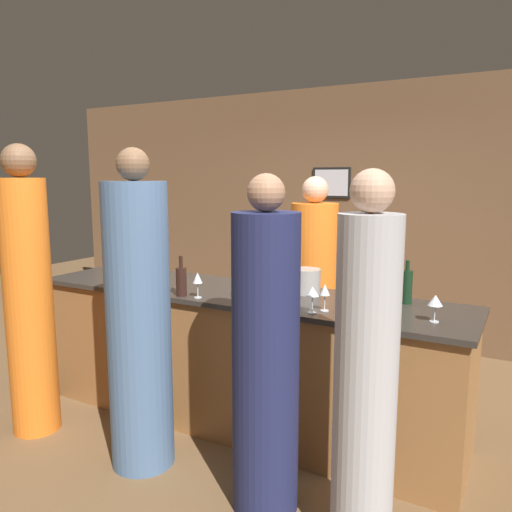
{
  "coord_description": "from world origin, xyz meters",
  "views": [
    {
      "loc": [
        1.82,
        -3.01,
        1.8
      ],
      "look_at": [
        0.09,
        0.1,
        1.25
      ],
      "focal_mm": 35.0,
      "sensor_mm": 36.0,
      "label": 1
    }
  ],
  "objects_px": {
    "bartender": "(313,292)",
    "guest_1": "(139,323)",
    "guest_3": "(366,379)",
    "guest_2": "(266,360)",
    "wine_bottle_0": "(181,281)",
    "wine_bottle_1": "(407,286)",
    "guest_0": "(29,300)",
    "ice_bucket": "(306,281)"
  },
  "relations": [
    {
      "from": "wine_bottle_0",
      "to": "guest_2",
      "type": "bearing_deg",
      "value": -26.84
    },
    {
      "from": "guest_2",
      "to": "wine_bottle_0",
      "type": "distance_m",
      "value": 1.04
    },
    {
      "from": "guest_3",
      "to": "bartender",
      "type": "bearing_deg",
      "value": 119.85
    },
    {
      "from": "wine_bottle_1",
      "to": "ice_bucket",
      "type": "height_order",
      "value": "wine_bottle_1"
    },
    {
      "from": "ice_bucket",
      "to": "guest_1",
      "type": "bearing_deg",
      "value": -126.25
    },
    {
      "from": "guest_0",
      "to": "wine_bottle_0",
      "type": "relative_size",
      "value": 7.25
    },
    {
      "from": "guest_1",
      "to": "ice_bucket",
      "type": "height_order",
      "value": "guest_1"
    },
    {
      "from": "guest_1",
      "to": "guest_2",
      "type": "xyz_separation_m",
      "value": [
        0.89,
        -0.0,
        -0.07
      ]
    },
    {
      "from": "wine_bottle_1",
      "to": "ice_bucket",
      "type": "relative_size",
      "value": 1.37
    },
    {
      "from": "guest_0",
      "to": "guest_1",
      "type": "relative_size",
      "value": 1.03
    },
    {
      "from": "guest_3",
      "to": "ice_bucket",
      "type": "relative_size",
      "value": 8.9
    },
    {
      "from": "wine_bottle_0",
      "to": "ice_bucket",
      "type": "xyz_separation_m",
      "value": [
        0.72,
        0.5,
        -0.02
      ]
    },
    {
      "from": "bartender",
      "to": "wine_bottle_0",
      "type": "height_order",
      "value": "bartender"
    },
    {
      "from": "guest_2",
      "to": "wine_bottle_0",
      "type": "relative_size",
      "value": 6.52
    },
    {
      "from": "bartender",
      "to": "guest_3",
      "type": "xyz_separation_m",
      "value": [
        0.96,
        -1.68,
        0.03
      ]
    },
    {
      "from": "guest_0",
      "to": "guest_1",
      "type": "bearing_deg",
      "value": 2.82
    },
    {
      "from": "guest_0",
      "to": "guest_2",
      "type": "relative_size",
      "value": 1.11
    },
    {
      "from": "guest_1",
      "to": "wine_bottle_1",
      "type": "xyz_separation_m",
      "value": [
        1.39,
        1.0,
        0.19
      ]
    },
    {
      "from": "guest_3",
      "to": "wine_bottle_0",
      "type": "height_order",
      "value": "guest_3"
    },
    {
      "from": "wine_bottle_0",
      "to": "guest_0",
      "type": "bearing_deg",
      "value": -152.14
    },
    {
      "from": "guest_1",
      "to": "guest_3",
      "type": "bearing_deg",
      "value": -1.81
    },
    {
      "from": "bartender",
      "to": "wine_bottle_1",
      "type": "height_order",
      "value": "bartender"
    },
    {
      "from": "guest_0",
      "to": "guest_1",
      "type": "distance_m",
      "value": 0.97
    },
    {
      "from": "bartender",
      "to": "ice_bucket",
      "type": "xyz_separation_m",
      "value": [
        0.22,
        -0.68,
        0.25
      ]
    },
    {
      "from": "bartender",
      "to": "guest_1",
      "type": "distance_m",
      "value": 1.7
    },
    {
      "from": "guest_3",
      "to": "wine_bottle_1",
      "type": "distance_m",
      "value": 1.07
    },
    {
      "from": "guest_0",
      "to": "guest_2",
      "type": "distance_m",
      "value": 1.86
    },
    {
      "from": "guest_1",
      "to": "guest_3",
      "type": "relative_size",
      "value": 1.07
    },
    {
      "from": "guest_0",
      "to": "guest_1",
      "type": "height_order",
      "value": "guest_0"
    },
    {
      "from": "guest_0",
      "to": "guest_2",
      "type": "xyz_separation_m",
      "value": [
        1.85,
        0.04,
        -0.11
      ]
    },
    {
      "from": "guest_2",
      "to": "guest_3",
      "type": "distance_m",
      "value": 0.56
    },
    {
      "from": "wine_bottle_1",
      "to": "wine_bottle_0",
      "type": "bearing_deg",
      "value": -158.79
    },
    {
      "from": "guest_1",
      "to": "guest_2",
      "type": "height_order",
      "value": "guest_1"
    },
    {
      "from": "guest_1",
      "to": "wine_bottle_1",
      "type": "relative_size",
      "value": 6.99
    },
    {
      "from": "guest_1",
      "to": "wine_bottle_1",
      "type": "height_order",
      "value": "guest_1"
    },
    {
      "from": "wine_bottle_0",
      "to": "wine_bottle_1",
      "type": "relative_size",
      "value": 0.99
    },
    {
      "from": "bartender",
      "to": "guest_0",
      "type": "height_order",
      "value": "guest_0"
    },
    {
      "from": "wine_bottle_1",
      "to": "guest_2",
      "type": "bearing_deg",
      "value": -116.62
    },
    {
      "from": "bartender",
      "to": "guest_3",
      "type": "bearing_deg",
      "value": 119.85
    },
    {
      "from": "bartender",
      "to": "ice_bucket",
      "type": "relative_size",
      "value": 8.76
    },
    {
      "from": "wine_bottle_0",
      "to": "guest_1",
      "type": "bearing_deg",
      "value": -87.74
    },
    {
      "from": "guest_2",
      "to": "bartender",
      "type": "bearing_deg",
      "value": 104.0
    }
  ]
}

